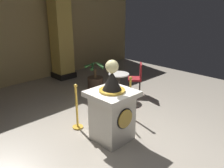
# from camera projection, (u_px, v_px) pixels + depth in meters

# --- Properties ---
(ground_plane) EXTENTS (11.81, 11.81, 0.00)m
(ground_plane) POSITION_uv_depth(u_px,v_px,m) (109.00, 148.00, 4.53)
(ground_plane) COLOR #9E9384
(pedestal_clock) EXTENTS (0.85, 0.85, 1.67)m
(pedestal_clock) POSITION_uv_depth(u_px,v_px,m) (112.00, 110.00, 4.62)
(pedestal_clock) COLOR silver
(pedestal_clock) RESTS_ON ground_plane
(stanchion_near) EXTENTS (0.24, 0.24, 1.05)m
(stanchion_near) POSITION_uv_depth(u_px,v_px,m) (130.00, 103.00, 5.64)
(stanchion_near) COLOR gold
(stanchion_near) RESTS_ON ground_plane
(stanchion_far) EXTENTS (0.24, 0.24, 1.04)m
(stanchion_far) POSITION_uv_depth(u_px,v_px,m) (77.00, 113.00, 5.14)
(stanchion_far) COLOR gold
(stanchion_far) RESTS_ON ground_plane
(velvet_rope) EXTENTS (0.89, 0.88, 0.22)m
(velvet_rope) POSITION_uv_depth(u_px,v_px,m) (105.00, 91.00, 5.25)
(velvet_rope) COLOR black
(column_right) EXTENTS (0.72, 0.72, 3.28)m
(column_right) POSITION_uv_depth(u_px,v_px,m) (61.00, 34.00, 8.29)
(column_right) COLOR black
(column_right) RESTS_ON ground_plane
(potted_palm_right) EXTENTS (0.66, 0.67, 0.94)m
(potted_palm_right) POSITION_uv_depth(u_px,v_px,m) (95.00, 80.00, 7.56)
(potted_palm_right) COLOR #4C3828
(potted_palm_right) RESTS_ON ground_plane
(cafe_table) EXTENTS (0.60, 0.60, 0.73)m
(cafe_table) POSITION_uv_depth(u_px,v_px,m) (119.00, 82.00, 6.81)
(cafe_table) COLOR #332D28
(cafe_table) RESTS_ON ground_plane
(cafe_chair_red) EXTENTS (0.56, 0.56, 0.96)m
(cafe_chair_red) POSITION_uv_depth(u_px,v_px,m) (137.00, 76.00, 7.04)
(cafe_chair_red) COLOR black
(cafe_chair_red) RESTS_ON ground_plane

